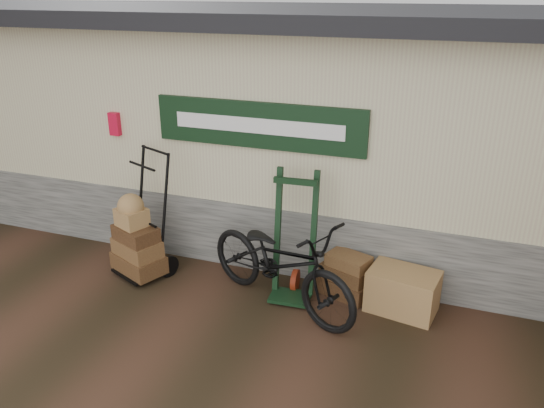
# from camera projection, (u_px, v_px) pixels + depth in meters

# --- Properties ---
(ground) EXTENTS (80.00, 80.00, 0.00)m
(ground) POSITION_uv_depth(u_px,v_px,m) (253.00, 315.00, 6.02)
(ground) COLOR black
(ground) RESTS_ON ground
(station_building) EXTENTS (14.40, 4.10, 3.20)m
(station_building) POSITION_uv_depth(u_px,v_px,m) (320.00, 122.00, 7.78)
(station_building) COLOR #4C4C47
(station_building) RESTS_ON ground
(porter_trolley) EXTENTS (1.00, 0.89, 1.64)m
(porter_trolley) POSITION_uv_depth(u_px,v_px,m) (147.00, 213.00, 6.67)
(porter_trolley) COLOR black
(porter_trolley) RESTS_ON ground
(green_barrow) EXTENTS (0.59, 0.51, 1.55)m
(green_barrow) POSITION_uv_depth(u_px,v_px,m) (294.00, 237.00, 6.14)
(green_barrow) COLOR black
(green_barrow) RESTS_ON ground
(suitcase_stack) EXTENTS (0.70, 0.57, 0.54)m
(suitcase_stack) POSITION_uv_depth(u_px,v_px,m) (346.00, 274.00, 6.34)
(suitcase_stack) COLOR #372211
(suitcase_stack) RESTS_ON ground
(wicker_hamper) EXTENTS (0.83, 0.62, 0.50)m
(wicker_hamper) POSITION_uv_depth(u_px,v_px,m) (403.00, 291.00, 6.02)
(wicker_hamper) COLOR olive
(wicker_hamper) RESTS_ON ground
(bicycle) EXTENTS (1.56, 2.27, 1.25)m
(bicycle) POSITION_uv_depth(u_px,v_px,m) (280.00, 257.00, 5.98)
(bicycle) COLOR black
(bicycle) RESTS_ON ground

